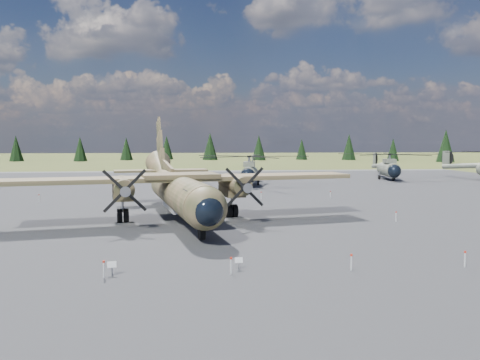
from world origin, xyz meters
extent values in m
plane|color=brown|center=(0.00, 0.00, 0.00)|extent=(500.00, 500.00, 0.00)
cube|color=slate|center=(0.00, 10.00, 0.00)|extent=(120.00, 120.00, 0.04)
cylinder|color=#3A3D21|center=(-0.66, 1.98, 2.31)|extent=(6.10, 18.29, 2.81)
sphere|color=#3A3D21|center=(1.00, -6.90, 2.31)|extent=(3.22, 3.22, 2.76)
sphere|color=black|center=(1.11, -7.44, 2.26)|extent=(2.36, 2.36, 2.02)
cube|color=black|center=(0.71, -5.32, 3.06)|extent=(2.27, 1.95, 0.55)
cone|color=#3A3D21|center=(-2.85, 13.63, 3.36)|extent=(3.98, 7.29, 4.23)
cube|color=gray|center=(-0.85, 2.97, 1.15)|extent=(2.99, 6.27, 0.50)
cube|color=#2F371C|center=(-0.76, 2.48, 3.46)|extent=(29.25, 8.73, 0.35)
cube|color=#3A3D21|center=(-0.76, 2.48, 3.68)|extent=(6.59, 4.67, 0.35)
cylinder|color=#3A3D21|center=(-5.14, 1.34, 2.91)|extent=(2.44, 5.41, 1.51)
cube|color=#3A3D21|center=(-5.29, 2.13, 2.26)|extent=(2.11, 3.63, 0.80)
cone|color=gray|center=(-4.54, -1.86, 2.91)|extent=(0.92, 1.03, 0.76)
cylinder|color=black|center=(-5.29, 2.13, 0.55)|extent=(1.07, 1.25, 1.10)
cylinder|color=#3A3D21|center=(3.74, 3.01, 2.91)|extent=(2.44, 5.41, 1.51)
cube|color=#3A3D21|center=(3.59, 3.80, 2.26)|extent=(2.11, 3.63, 0.80)
cone|color=gray|center=(4.34, -0.19, 2.91)|extent=(0.92, 1.03, 0.76)
cylinder|color=black|center=(3.59, 3.80, 0.55)|extent=(1.07, 1.25, 1.10)
cube|color=#3A3D21|center=(-2.15, 9.88, 3.97)|extent=(1.68, 7.51, 1.69)
cube|color=#2F371C|center=(-2.94, 14.12, 3.41)|extent=(9.88, 3.95, 0.22)
cylinder|color=gray|center=(0.78, -5.72, 1.28)|extent=(0.16, 0.16, 0.90)
cylinder|color=black|center=(0.78, -5.72, 0.55)|extent=(0.52, 0.99, 0.94)
cylinder|color=gray|center=(8.74, 32.26, 1.73)|extent=(3.52, 7.05, 2.34)
sphere|color=black|center=(8.14, 28.95, 1.69)|extent=(2.51, 2.51, 2.15)
sphere|color=gray|center=(9.35, 35.58, 1.73)|extent=(2.51, 2.51, 2.15)
cube|color=gray|center=(8.68, 31.90, 3.23)|extent=(2.11, 3.23, 0.70)
cylinder|color=gray|center=(8.68, 31.90, 3.93)|extent=(0.39, 0.39, 0.94)
cylinder|color=gray|center=(9.99, 39.03, 2.06)|extent=(2.22, 8.00, 1.34)
cube|color=gray|center=(10.62, 42.48, 3.23)|extent=(0.44, 1.33, 2.25)
cylinder|color=black|center=(10.94, 42.43, 3.23)|extent=(0.49, 2.40, 2.43)
cylinder|color=black|center=(8.24, 29.50, 0.37)|extent=(0.37, 0.67, 0.64)
cylinder|color=black|center=(7.70, 33.60, 0.37)|extent=(0.41, 0.79, 0.75)
cylinder|color=gray|center=(7.70, 33.60, 0.87)|extent=(0.15, 0.15, 1.36)
cylinder|color=black|center=(10.19, 33.14, 0.37)|extent=(0.41, 0.79, 0.75)
cylinder|color=gray|center=(10.19, 33.14, 0.87)|extent=(0.15, 0.15, 1.36)
cylinder|color=gray|center=(33.71, 40.55, 1.74)|extent=(3.37, 7.05, 2.35)
sphere|color=black|center=(33.18, 37.21, 1.69)|extent=(2.47, 2.47, 2.16)
sphere|color=gray|center=(34.23, 43.90, 1.74)|extent=(2.47, 2.47, 2.16)
cube|color=gray|center=(33.65, 40.18, 3.24)|extent=(2.04, 3.22, 0.70)
cylinder|color=gray|center=(33.65, 40.18, 3.95)|extent=(0.39, 0.39, 0.94)
cylinder|color=gray|center=(34.77, 47.38, 2.07)|extent=(2.02, 8.05, 1.35)
cube|color=gray|center=(35.32, 50.86, 3.24)|extent=(0.41, 1.33, 2.26)
cylinder|color=black|center=(35.64, 50.81, 3.24)|extent=(0.43, 2.42, 2.44)
cylinder|color=black|center=(33.27, 37.77, 0.38)|extent=(0.36, 0.67, 0.64)
cylinder|color=black|center=(32.63, 41.86, 0.38)|extent=(0.39, 0.79, 0.75)
cylinder|color=gray|center=(32.63, 41.86, 0.87)|extent=(0.15, 0.15, 1.36)
cylinder|color=black|center=(35.13, 41.47, 0.38)|extent=(0.39, 0.79, 0.75)
cylinder|color=gray|center=(35.13, 41.47, 0.87)|extent=(0.15, 0.15, 1.36)
cylinder|color=gray|center=(47.64, 41.13, 2.29)|extent=(3.60, 8.70, 1.49)
cube|color=gray|center=(46.42, 44.84, 3.59)|extent=(0.67, 1.45, 2.49)
cylinder|color=black|center=(46.77, 44.95, 3.59)|extent=(0.90, 2.59, 2.70)
cube|color=gray|center=(-3.71, -12.99, 0.27)|extent=(0.09, 0.09, 0.53)
cube|color=silver|center=(-3.71, -13.04, 0.52)|extent=(0.45, 0.25, 0.30)
cube|color=gray|center=(2.46, -12.63, 0.24)|extent=(0.07, 0.07, 0.49)
cube|color=silver|center=(2.46, -12.67, 0.48)|extent=(0.40, 0.19, 0.28)
cylinder|color=silver|center=(-4.00, -13.50, 0.40)|extent=(0.07, 0.07, 0.80)
cylinder|color=red|center=(-4.00, -13.50, 0.80)|extent=(0.12, 0.12, 0.10)
cylinder|color=silver|center=(2.00, -13.50, 0.40)|extent=(0.07, 0.07, 0.80)
cylinder|color=red|center=(2.00, -13.50, 0.80)|extent=(0.12, 0.12, 0.10)
cylinder|color=silver|center=(8.00, -13.50, 0.40)|extent=(0.07, 0.07, 0.80)
cylinder|color=red|center=(8.00, -13.50, 0.80)|extent=(0.12, 0.12, 0.10)
cylinder|color=silver|center=(14.00, -13.50, 0.40)|extent=(0.07, 0.07, 0.80)
cylinder|color=red|center=(14.00, -13.50, 0.80)|extent=(0.12, 0.12, 0.10)
cylinder|color=silver|center=(-16.00, 16.00, 0.40)|extent=(0.07, 0.07, 0.80)
cylinder|color=red|center=(-16.00, 16.00, 0.80)|extent=(0.12, 0.12, 0.10)
cylinder|color=silver|center=(-8.00, 16.00, 0.40)|extent=(0.07, 0.07, 0.80)
cylinder|color=red|center=(-8.00, 16.00, 0.80)|extent=(0.12, 0.12, 0.10)
cylinder|color=silver|center=(0.00, 16.00, 0.40)|extent=(0.07, 0.07, 0.80)
cylinder|color=red|center=(0.00, 16.00, 0.80)|extent=(0.12, 0.12, 0.10)
cylinder|color=silver|center=(8.00, 16.00, 0.40)|extent=(0.07, 0.07, 0.80)
cylinder|color=red|center=(8.00, 16.00, 0.80)|extent=(0.12, 0.12, 0.10)
cylinder|color=silver|center=(16.00, 16.00, 0.40)|extent=(0.07, 0.07, 0.80)
cylinder|color=red|center=(16.00, 16.00, 0.80)|extent=(0.12, 0.12, 0.10)
cylinder|color=silver|center=(16.50, 0.00, 0.40)|extent=(0.07, 0.07, 0.80)
cylinder|color=red|center=(16.50, 0.00, 0.80)|extent=(0.12, 0.12, 0.10)
cone|color=black|center=(83.43, 109.57, 5.33)|extent=(5.96, 5.96, 10.65)
cone|color=black|center=(70.12, 119.85, 3.92)|extent=(4.39, 4.39, 7.84)
cone|color=black|center=(58.15, 130.69, 4.77)|extent=(5.34, 5.34, 9.53)
cone|color=black|center=(41.52, 134.99, 3.83)|extent=(4.29, 4.29, 7.67)
cone|color=black|center=(25.05, 132.56, 4.52)|extent=(5.06, 5.06, 9.04)
cone|color=black|center=(7.56, 136.76, 4.96)|extent=(5.56, 5.56, 9.92)
cone|color=black|center=(-8.67, 144.96, 4.45)|extent=(4.99, 4.99, 8.91)
cone|color=black|center=(-22.80, 137.78, 4.13)|extent=(4.62, 4.62, 8.25)
cone|color=black|center=(-36.95, 128.32, 4.18)|extent=(4.68, 4.68, 8.36)
cone|color=black|center=(-58.76, 131.15, 4.40)|extent=(4.93, 4.93, 8.81)
camera|label=1|loc=(0.05, -35.59, 6.38)|focal=35.00mm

